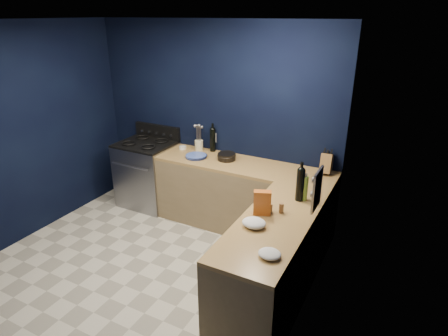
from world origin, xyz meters
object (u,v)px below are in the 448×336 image
Objects in this scene: knife_block at (327,163)px; crouton_bag at (262,203)px; plate_stack at (196,156)px; gas_range at (148,175)px; utensil_crock at (199,145)px.

knife_block is 0.97× the size of crouton_bag.
knife_block reaches higher than crouton_bag.
crouton_bag reaches higher than plate_stack.
gas_range is 6.50× the size of utensil_crock.
utensil_crock reaches higher than plate_stack.
utensil_crock is 1.93m from crouton_bag.
knife_block is at bearing 9.88° from plate_stack.
utensil_crock is 0.59× the size of crouton_bag.
plate_stack is at bearing -173.91° from knife_block.
knife_block is at bearing 0.70° from utensil_crock.
gas_range is 2.51m from crouton_bag.
utensil_crock is at bearing 112.93° from plate_stack.
knife_block is at bearing 5.36° from gas_range.
utensil_crock is 0.61× the size of knife_block.
plate_stack is at bearing -3.25° from gas_range.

